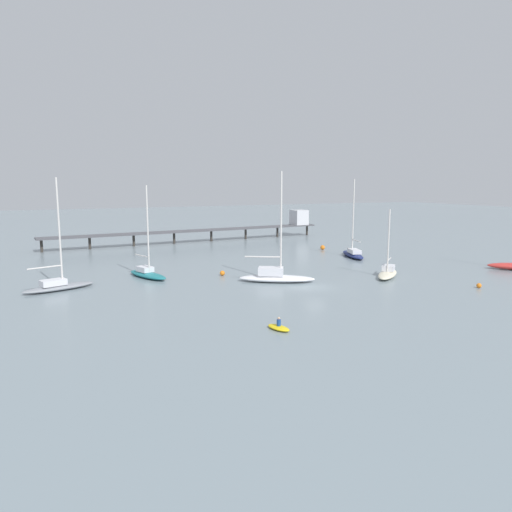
% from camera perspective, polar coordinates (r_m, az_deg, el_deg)
% --- Properties ---
extents(ground_plane, '(400.00, 400.00, 0.00)m').
position_cam_1_polar(ground_plane, '(58.07, 7.19, -3.80)').
color(ground_plane, gray).
extents(pier, '(61.52, 7.65, 6.17)m').
position_cam_1_polar(pier, '(105.85, -2.41, 3.69)').
color(pier, '#4C4C51').
rests_on(pier, ground_plane).
extents(sailboat_teal, '(4.74, 8.31, 12.33)m').
position_cam_1_polar(sailboat_teal, '(65.23, -13.00, -1.93)').
color(sailboat_teal, '#1E727A').
rests_on(sailboat_teal, ground_plane).
extents(sailboat_navy, '(5.03, 9.25, 13.27)m').
position_cam_1_polar(sailboat_navy, '(82.63, 11.65, 0.38)').
color(sailboat_navy, navy).
rests_on(sailboat_navy, ground_plane).
extents(sailboat_white, '(9.86, 7.36, 14.08)m').
position_cam_1_polar(sailboat_white, '(60.84, 2.39, -2.38)').
color(sailboat_white, white).
rests_on(sailboat_white, ground_plane).
extents(sailboat_cream, '(7.18, 6.59, 9.19)m').
position_cam_1_polar(sailboat_cream, '(66.49, 15.62, -1.90)').
color(sailboat_cream, beige).
rests_on(sailboat_cream, ground_plane).
extents(sailboat_gray, '(8.69, 4.76, 13.27)m').
position_cam_1_polar(sailboat_gray, '(60.76, -22.80, -3.16)').
color(sailboat_gray, gray).
rests_on(sailboat_gray, ground_plane).
extents(dinghy_yellow, '(1.70, 2.67, 1.14)m').
position_cam_1_polar(dinghy_yellow, '(41.46, 2.76, -8.59)').
color(dinghy_yellow, yellow).
rests_on(dinghy_yellow, ground_plane).
extents(mooring_buoy_mid, '(0.70, 0.70, 0.70)m').
position_cam_1_polar(mooring_buoy_mid, '(65.03, -4.09, -2.08)').
color(mooring_buoy_mid, orange).
rests_on(mooring_buoy_mid, ground_plane).
extents(mooring_buoy_inner, '(0.87, 0.87, 0.87)m').
position_cam_1_polar(mooring_buoy_inner, '(90.87, 8.06, 1.03)').
color(mooring_buoy_inner, orange).
rests_on(mooring_buoy_inner, ground_plane).
extents(mooring_buoy_outer, '(0.54, 0.54, 0.54)m').
position_cam_1_polar(mooring_buoy_outer, '(71.21, -12.74, -1.38)').
color(mooring_buoy_outer, orange).
rests_on(mooring_buoy_outer, ground_plane).
extents(mooring_buoy_near, '(0.60, 0.60, 0.60)m').
position_cam_1_polar(mooring_buoy_near, '(63.38, 25.34, -3.25)').
color(mooring_buoy_near, orange).
rests_on(mooring_buoy_near, ground_plane).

